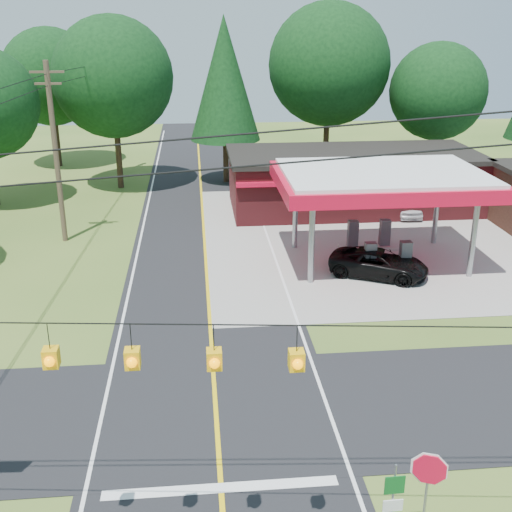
{
  "coord_description": "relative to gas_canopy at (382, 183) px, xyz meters",
  "views": [
    {
      "loc": [
        -0.42,
        -17.86,
        12.22
      ],
      "look_at": [
        2.0,
        7.0,
        2.8
      ],
      "focal_mm": 45.0,
      "sensor_mm": 36.0,
      "label": 1
    }
  ],
  "objects": [
    {
      "name": "ground",
      "position": [
        -9.0,
        -13.0,
        -4.27
      ],
      "size": [
        120.0,
        120.0,
        0.0
      ],
      "primitive_type": "plane",
      "color": "#3F5F21",
      "rests_on": "ground"
    },
    {
      "name": "main_highway",
      "position": [
        -9.0,
        -13.0,
        -4.26
      ],
      "size": [
        8.0,
        120.0,
        0.02
      ],
      "primitive_type": "cube",
      "color": "black",
      "rests_on": "ground"
    },
    {
      "name": "cross_road",
      "position": [
        -9.0,
        -13.0,
        -4.25
      ],
      "size": [
        70.0,
        7.0,
        0.02
      ],
      "primitive_type": "cube",
      "color": "black",
      "rests_on": "ground"
    },
    {
      "name": "lane_center_yellow",
      "position": [
        -9.0,
        -13.0,
        -4.24
      ],
      "size": [
        0.15,
        110.0,
        0.0
      ],
      "primitive_type": "cube",
      "color": "yellow",
      "rests_on": "main_highway"
    },
    {
      "name": "gas_canopy",
      "position": [
        0.0,
        0.0,
        0.0
      ],
      "size": [
        10.6,
        7.4,
        4.88
      ],
      "color": "gray",
      "rests_on": "ground"
    },
    {
      "name": "convenience_store",
      "position": [
        1.0,
        9.98,
        -2.35
      ],
      "size": [
        16.4,
        7.55,
        3.8
      ],
      "color": "maroon",
      "rests_on": "ground"
    },
    {
      "name": "utility_pole_far_left",
      "position": [
        -17.0,
        5.0,
        0.93
      ],
      "size": [
        1.8,
        0.3,
        10.0
      ],
      "color": "#473828",
      "rests_on": "ground"
    },
    {
      "name": "utility_pole_north",
      "position": [
        -15.5,
        22.0,
        0.48
      ],
      "size": [
        0.3,
        0.3,
        9.5
      ],
      "color": "#473828",
      "rests_on": "ground"
    },
    {
      "name": "overhead_beacons",
      "position": [
        -10.0,
        -19.0,
        1.95
      ],
      "size": [
        17.04,
        2.04,
        1.03
      ],
      "color": "black",
      "rests_on": "ground"
    },
    {
      "name": "treeline_backdrop",
      "position": [
        -8.18,
        11.01,
        3.22
      ],
      "size": [
        70.27,
        51.59,
        13.3
      ],
      "color": "#332316",
      "rests_on": "ground"
    },
    {
      "name": "suv_car",
      "position": [
        -0.5,
        -2.04,
        -3.6
      ],
      "size": [
        6.48,
        6.48,
        1.34
      ],
      "primitive_type": "imported",
      "rotation": [
        0.0,
        0.0,
        1.11
      ],
      "color": "black",
      "rests_on": "ground"
    },
    {
      "name": "sedan_car",
      "position": [
        4.09,
        8.0,
        -3.62
      ],
      "size": [
        4.04,
        4.04,
        1.3
      ],
      "primitive_type": "imported",
      "rotation": [
        0.0,
        0.0,
        -0.06
      ],
      "color": "white",
      "rests_on": "ground"
    },
    {
      "name": "octagonal_stop_sign",
      "position": [
        -4.16,
        -18.98,
        -2.27
      ],
      "size": [
        0.86,
        0.38,
        2.66
      ],
      "color": "gray",
      "rests_on": "ground"
    },
    {
      "name": "route_sign_post",
      "position": [
        -4.99,
        -19.02,
        -2.82
      ],
      "size": [
        0.49,
        0.09,
        2.41
      ],
      "color": "gray",
      "rests_on": "ground"
    }
  ]
}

